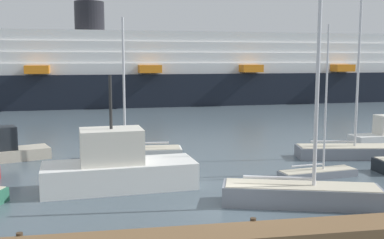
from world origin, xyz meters
name	(u,v)px	position (x,y,z in m)	size (l,w,h in m)	color
ground_plane	(237,212)	(0.00, 0.00, 0.00)	(600.00, 600.00, 0.00)	#4C5B66
dock_pier	(261,235)	(0.00, -3.27, 0.23)	(22.23, 1.94, 0.54)	brown
sailboat_0	(347,150)	(10.61, 9.69, 0.57)	(7.06, 3.08, 11.79)	gray
sailboat_1	(318,170)	(6.30, 5.11, 0.40)	(4.83, 1.87, 8.77)	gray
sailboat_5	(301,192)	(3.21, 0.43, 0.62)	(7.51, 3.84, 10.84)	gray
sailboat_6	(133,152)	(-4.06, 11.94, 0.51)	(6.76, 2.10, 9.58)	white
fishing_boat_2	(117,167)	(-5.22, 4.84, 1.16)	(8.22, 3.57, 6.01)	white
cruise_ship	(191,72)	(6.93, 51.40, 4.84)	(85.76, 17.20, 15.08)	black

